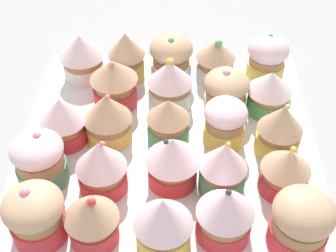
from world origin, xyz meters
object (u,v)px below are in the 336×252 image
(cupcake_20, at_px, (35,214))
(cupcake_16, at_px, (101,165))
(cupcake_13, at_px, (168,83))
(cupcake_18, at_px, (114,82))
(cupcake_14, at_px, (169,57))
(cupcake_23, at_px, (82,55))
(cupcake_3, at_px, (269,91))
(baking_tray, at_px, (168,146))
(cupcake_22, at_px, (62,122))
(cupcake_8, at_px, (226,91))
(cupcake_9, at_px, (216,59))
(cupcake_11, at_px, (173,159))
(cupcake_21, at_px, (39,159))
(cupcake_2, at_px, (280,129))
(cupcake_4, at_px, (267,57))
(cupcake_10, at_px, (163,221))
(cupcake_19, at_px, (126,55))
(cupcake_15, at_px, (92,218))
(cupcake_5, at_px, (225,213))
(cupcake_17, at_px, (108,117))
(cupcake_6, at_px, (223,167))
(cupcake_12, at_px, (168,120))
(cupcake_7, at_px, (225,122))
(cupcake_1, at_px, (285,170))
(cupcake_0, at_px, (301,221))

(cupcake_20, bearing_deg, cupcake_16, -41.47)
(cupcake_13, xyz_separation_m, cupcake_18, (-0.00, 0.07, 0.00))
(cupcake_14, relative_size, cupcake_23, 1.02)
(cupcake_3, distance_m, cupcake_23, 0.28)
(cupcake_13, height_order, cupcake_18, same)
(baking_tray, xyz_separation_m, cupcake_22, (-0.00, 0.13, 0.04))
(cupcake_8, height_order, cupcake_9, cupcake_9)
(cupcake_9, relative_size, cupcake_16, 0.91)
(baking_tray, xyz_separation_m, cupcake_11, (-0.06, -0.01, 0.04))
(cupcake_8, distance_m, cupcake_21, 0.26)
(cupcake_2, relative_size, cupcake_4, 1.03)
(cupcake_3, bearing_deg, cupcake_10, 147.84)
(cupcake_19, bearing_deg, cupcake_8, -116.12)
(cupcake_15, distance_m, cupcake_21, 0.11)
(cupcake_11, height_order, cupcake_16, cupcake_16)
(cupcake_5, bearing_deg, cupcake_17, 44.67)
(cupcake_5, distance_m, cupcake_6, 0.06)
(cupcake_4, xyz_separation_m, cupcake_12, (-0.14, 0.14, -0.00))
(cupcake_5, relative_size, cupcake_16, 1.00)
(cupcake_5, height_order, cupcake_7, cupcake_5)
(cupcake_7, xyz_separation_m, cupcake_8, (0.06, -0.01, -0.00))
(baking_tray, distance_m, cupcake_11, 0.08)
(cupcake_13, xyz_separation_m, cupcake_15, (-0.22, 0.07, -0.00))
(cupcake_1, bearing_deg, cupcake_6, 92.82)
(cupcake_6, height_order, cupcake_10, cupcake_6)
(cupcake_6, distance_m, cupcake_16, 0.14)
(cupcake_9, distance_m, cupcake_11, 0.21)
(cupcake_10, distance_m, cupcake_23, 0.32)
(cupcake_2, xyz_separation_m, cupcake_23, (0.15, 0.27, 0.00))
(cupcake_6, distance_m, cupcake_9, 0.22)
(cupcake_2, xyz_separation_m, cupcake_7, (0.01, 0.07, -0.00))
(baking_tray, distance_m, cupcake_12, 0.04)
(cupcake_3, xyz_separation_m, cupcake_8, (0.00, 0.06, -0.00))
(baking_tray, relative_size, cupcake_3, 5.88)
(cupcake_14, bearing_deg, cupcake_17, 150.90)
(cupcake_3, distance_m, cupcake_8, 0.06)
(baking_tray, height_order, cupcake_10, cupcake_10)
(cupcake_5, bearing_deg, cupcake_13, 17.24)
(baking_tray, distance_m, cupcake_8, 0.11)
(cupcake_3, xyz_separation_m, cupcake_12, (-0.06, 0.14, -0.00))
(cupcake_4, bearing_deg, cupcake_7, 153.20)
(cupcake_16, bearing_deg, cupcake_2, -72.42)
(cupcake_15, bearing_deg, cupcake_4, -36.65)
(cupcake_4, xyz_separation_m, cupcake_11, (-0.21, 0.13, 0.00))
(cupcake_12, relative_size, cupcake_17, 0.90)
(cupcake_0, xyz_separation_m, cupcake_20, (0.00, 0.28, -0.00))
(cupcake_9, bearing_deg, cupcake_2, -153.98)
(cupcake_23, bearing_deg, cupcake_4, -88.80)
(cupcake_1, relative_size, cupcake_16, 0.86)
(cupcake_9, xyz_separation_m, cupcake_21, (-0.21, 0.21, 0.00))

